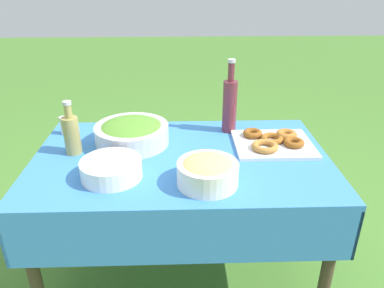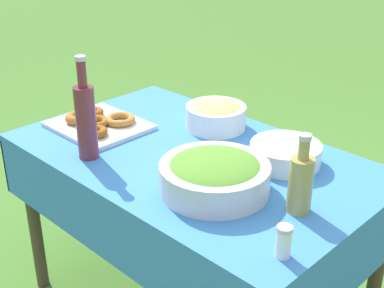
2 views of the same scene
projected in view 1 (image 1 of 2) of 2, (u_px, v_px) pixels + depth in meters
ground_plane at (184, 278)px, 1.93m from camera, size 14.00×14.00×0.00m
picnic_table at (182, 176)px, 1.66m from camera, size 1.27×0.78×0.71m
salad_bowl at (133, 132)px, 1.71m from camera, size 0.34×0.34×0.11m
pasta_bowl at (209, 171)px, 1.39m from camera, size 0.23×0.23×0.11m
donut_platter at (274, 142)px, 1.70m from camera, size 0.35×0.30×0.05m
plate_stack at (113, 169)px, 1.45m from camera, size 0.24×0.24×0.07m
olive_oil_bottle at (73, 133)px, 1.61m from camera, size 0.07×0.07×0.24m
wine_bottle at (231, 104)px, 1.80m from camera, size 0.07×0.07×0.36m
salt_shaker at (65, 125)px, 1.81m from camera, size 0.04×0.04×0.09m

